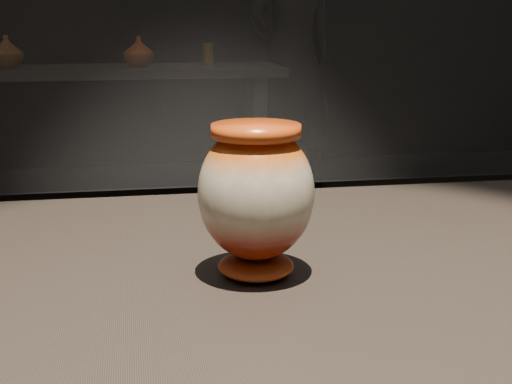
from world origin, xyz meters
TOP-DOWN VIEW (x-y plane):
  - main_vase at (-0.07, -0.00)m, footprint 0.17×0.17m
  - back_shelf at (-0.33, 3.43)m, footprint 2.00×0.60m
  - back_vase_left at (-0.87, 3.41)m, footprint 0.24×0.24m
  - back_vase_mid at (-0.15, 3.37)m, footprint 0.22×0.22m
  - back_vase_right at (0.25, 3.45)m, footprint 0.06×0.06m
  - visitor at (0.84, 3.80)m, footprint 0.79×0.68m

SIDE VIEW (x-z plane):
  - back_shelf at x=-0.33m, z-range 0.19..1.09m
  - visitor at x=0.84m, z-range 0.00..1.84m
  - back_vase_right at x=0.25m, z-range 0.90..1.03m
  - back_vase_mid at x=-0.15m, z-range 0.90..1.07m
  - back_vase_left at x=-0.87m, z-range 0.90..1.08m
  - main_vase at x=-0.07m, z-range 0.91..1.09m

